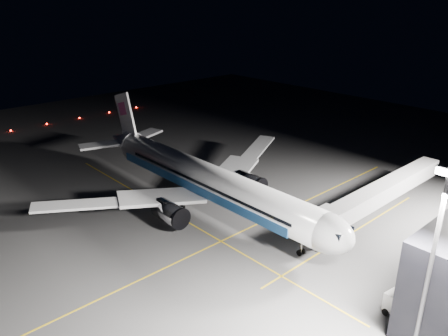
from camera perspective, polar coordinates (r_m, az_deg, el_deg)
The scene contains 13 objects.
ground at distance 77.20m, azimuth -2.06°, elevation -5.16°, with size 200.00×200.00×0.00m, color #4C4C4F.
guide_line_main at distance 70.74m, azimuth 3.25°, elevation -7.84°, with size 0.25×80.00×0.01m, color gold.
guide_line_cross at distance 73.91m, azimuth -5.63°, elevation -6.55°, with size 70.00×0.25×0.01m, color gold.
guide_line_side at distance 71.49m, azimuth 15.96°, elevation -8.39°, with size 0.25×40.00×0.01m, color gold.
airliner at distance 75.78m, azimuth -2.64°, elevation -1.40°, with size 61.48×54.22×16.64m.
jet_bridge at distance 75.87m, azimuth 19.59°, elevation -3.16°, with size 3.60×34.40×6.30m.
floodlight_mast_south at distance 46.22m, azimuth 25.71°, elevation -9.68°, with size 2.40×0.67×20.70m.
taxiway_lights at distance 136.84m, azimuth -22.13°, elevation 5.35°, with size 0.44×60.44×0.44m.
service_truck at distance 56.02m, azimuth 22.82°, elevation -16.79°, with size 5.60×2.92×2.74m.
baggage_tug at distance 87.07m, azimuth 4.08°, elevation -1.49°, with size 2.16×1.78×1.50m.
safety_cone_a at distance 81.75m, azimuth -1.49°, elevation -3.32°, with size 0.42×0.42×0.63m, color #FB590A.
safety_cone_b at distance 78.88m, azimuth 2.87°, elevation -4.35°, with size 0.36×0.36×0.54m, color #FB590A.
safety_cone_c at distance 85.63m, azimuth 3.60°, elevation -2.20°, with size 0.36×0.36×0.53m, color #FB590A.
Camera 1 is at (52.76, -44.44, 34.67)m, focal length 35.00 mm.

